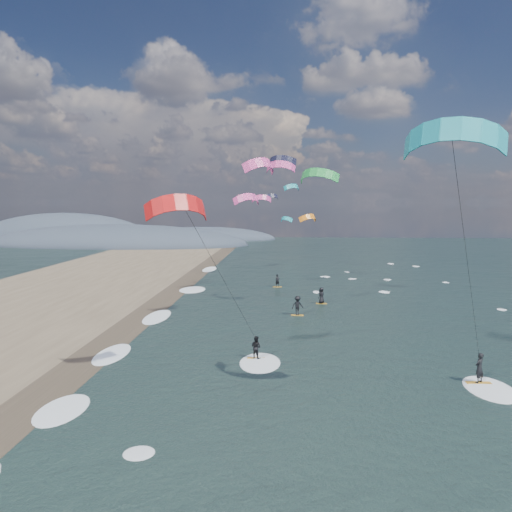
{
  "coord_description": "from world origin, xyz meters",
  "views": [
    {
      "loc": [
        0.72,
        -16.84,
        10.08
      ],
      "look_at": [
        -1.0,
        12.0,
        7.0
      ],
      "focal_mm": 35.0,
      "sensor_mm": 36.0,
      "label": 1
    }
  ],
  "objects": [
    {
      "name": "ground",
      "position": [
        0.0,
        0.0,
        0.0
      ],
      "size": [
        260.0,
        260.0,
        0.0
      ],
      "primitive_type": "plane",
      "color": "black",
      "rests_on": "ground"
    },
    {
      "name": "wet_sand_strip",
      "position": [
        -12.0,
        10.0,
        0.0
      ],
      "size": [
        3.0,
        240.0,
        0.0
      ],
      "primitive_type": "cube",
      "color": "#382D23",
      "rests_on": "ground"
    },
    {
      "name": "coastal_hills",
      "position": [
        -44.84,
        107.86,
        0.0
      ],
      "size": [
        80.0,
        41.0,
        15.0
      ],
      "color": "#3D4756",
      "rests_on": "ground"
    },
    {
      "name": "kitesurfer_near_a",
      "position": [
        8.41,
        5.94,
        10.62
      ],
      "size": [
        7.89,
        9.0,
        14.23
      ],
      "color": "#C28622",
      "rests_on": "ground"
    },
    {
      "name": "kitesurfer_near_b",
      "position": [
        -3.4,
        10.45,
        6.77
      ],
      "size": [
        6.87,
        8.72,
        11.39
      ],
      "color": "#C28622",
      "rests_on": "ground"
    },
    {
      "name": "far_kitesurfers",
      "position": [
        2.29,
        31.05,
        0.86
      ],
      "size": [
        5.68,
        15.88,
        1.78
      ],
      "color": "#C28622",
      "rests_on": "ground"
    },
    {
      "name": "bg_kite_field",
      "position": [
        0.16,
        53.28,
        12.06
      ],
      "size": [
        10.96,
        67.26,
        9.96
      ],
      "color": "#D83F8C",
      "rests_on": "ground"
    },
    {
      "name": "shoreline_surf",
      "position": [
        -10.8,
        14.75,
        0.0
      ],
      "size": [
        2.4,
        79.4,
        0.11
      ],
      "color": "white",
      "rests_on": "ground"
    }
  ]
}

